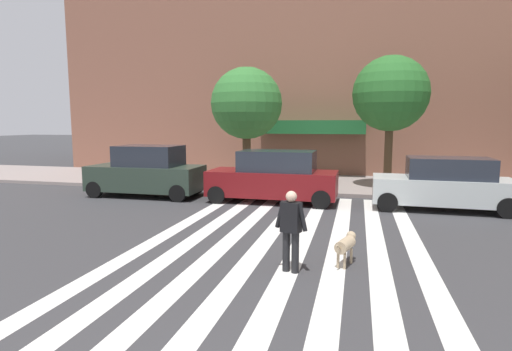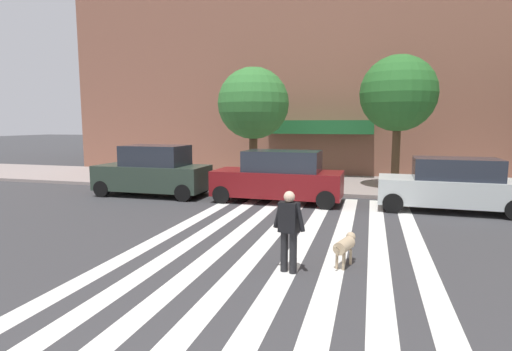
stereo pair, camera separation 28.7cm
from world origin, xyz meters
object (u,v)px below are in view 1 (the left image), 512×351
object	(u,v)px
pedestrian_dog_walker	(291,227)
dog_on_leash	(346,244)
parked_car_third_in_line	(444,184)
street_tree_nearest	(247,104)
parked_car_near_curb	(147,172)
street_tree_middle	(391,94)
parked_car_behind_first	(274,177)

from	to	relation	value
pedestrian_dog_walker	dog_on_leash	size ratio (longest dim) A/B	1.67
parked_car_third_in_line	street_tree_nearest	bearing A→B (deg)	155.60
dog_on_leash	pedestrian_dog_walker	bearing A→B (deg)	-147.16
pedestrian_dog_walker	dog_on_leash	distance (m)	1.34
parked_car_near_curb	pedestrian_dog_walker	bearing A→B (deg)	-45.15
parked_car_near_curb	street_tree_middle	distance (m)	10.76
parked_car_behind_first	dog_on_leash	size ratio (longest dim) A/B	4.90
parked_car_behind_first	parked_car_near_curb	bearing A→B (deg)	179.99
parked_car_third_in_line	pedestrian_dog_walker	size ratio (longest dim) A/B	2.79
parked_car_behind_first	street_tree_nearest	size ratio (longest dim) A/B	0.90
parked_car_third_in_line	parked_car_behind_first	bearing A→B (deg)	179.99
parked_car_third_in_line	pedestrian_dog_walker	bearing A→B (deg)	-120.15
parked_car_near_curb	street_tree_nearest	xyz separation A→B (m)	(3.22, 3.60, 2.86)
dog_on_leash	street_tree_nearest	bearing A→B (deg)	116.02
pedestrian_dog_walker	street_tree_nearest	bearing A→B (deg)	109.71
parked_car_near_curb	parked_car_behind_first	bearing A→B (deg)	-0.01
street_tree_middle	dog_on_leash	xyz separation A→B (m)	(-1.47, -10.14, -3.73)
parked_car_third_in_line	dog_on_leash	xyz separation A→B (m)	(-3.06, -6.40, -0.44)
parked_car_near_curb	street_tree_nearest	size ratio (longest dim) A/B	0.85
parked_car_behind_first	parked_car_third_in_line	size ratio (longest dim) A/B	1.05
street_tree_nearest	pedestrian_dog_walker	xyz separation A→B (m)	(3.82, -10.67, -2.91)
street_tree_nearest	dog_on_leash	bearing A→B (deg)	-63.98
dog_on_leash	parked_car_behind_first	bearing A→B (deg)	114.00
parked_car_near_curb	pedestrian_dog_walker	xyz separation A→B (m)	(7.04, -7.08, -0.05)
parked_car_near_curb	parked_car_third_in_line	size ratio (longest dim) A/B	0.99
street_tree_nearest	pedestrian_dog_walker	distance (m)	11.71
parked_car_third_in_line	street_tree_middle	world-z (taller)	street_tree_middle
parked_car_near_curb	pedestrian_dog_walker	size ratio (longest dim) A/B	2.77
parked_car_near_curb	street_tree_middle	xyz separation A→B (m)	(9.57, 3.75, 3.20)
street_tree_nearest	dog_on_leash	world-z (taller)	street_tree_nearest
pedestrian_dog_walker	dog_on_leash	xyz separation A→B (m)	(1.05, 0.68, -0.48)
street_tree_middle	street_tree_nearest	bearing A→B (deg)	-178.65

